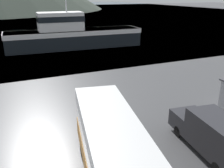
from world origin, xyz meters
The scene contains 3 objects.
water_surface centered at (0.00, 145.80, 0.00)m, with size 240.00×240.00×0.00m, color #475B6B.
delivery_van centered at (6.53, 8.07, 1.25)m, with size 2.75×6.31×2.35m.
fishing_boat centered at (7.22, 40.47, 2.24)m, with size 22.68×5.99×10.80m.
Camera 1 is at (-3.64, -0.73, 8.72)m, focal length 40.00 mm.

